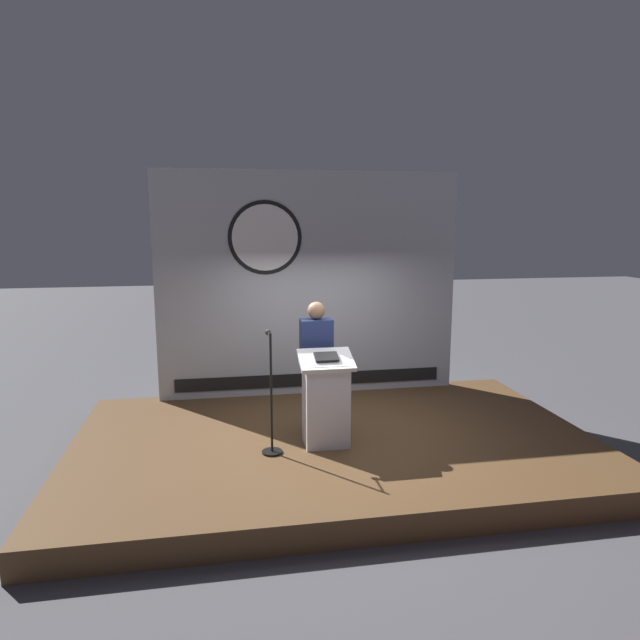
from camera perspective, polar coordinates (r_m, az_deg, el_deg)
ground_plane at (r=7.33m, az=1.40°, el=-13.81°), size 40.00×40.00×0.00m
stage_platform at (r=7.27m, az=1.40°, el=-12.73°), size 6.40×4.00×0.30m
banner_display at (r=8.57m, az=-1.13°, el=3.59°), size 4.59×0.12×3.39m
podium at (r=6.77m, az=0.60°, el=-8.16°), size 0.64×0.49×1.14m
speaker_person at (r=7.13m, az=-0.37°, el=-4.65°), size 0.40×0.26×1.67m
microphone_stand at (r=6.60m, az=-4.97°, el=-9.24°), size 0.24×0.46×1.42m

